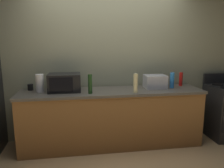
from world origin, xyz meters
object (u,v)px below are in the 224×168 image
object	(u,v)px
bottle_spray_cleaner	(172,80)
bottle_hand_soap	(136,83)
microwave	(64,83)
toaster_oven	(155,82)
bottle_wine	(90,84)
paper_towel_roll	(40,83)
mug_black	(30,87)
bottle_hot_sauce	(181,79)

from	to	relation	value
bottle_spray_cleaner	bottle_hand_soap	world-z (taller)	bottle_hand_soap
microwave	toaster_oven	size ratio (longest dim) A/B	1.41
bottle_hand_soap	bottle_wine	bearing A→B (deg)	173.94
microwave	bottle_hand_soap	xyz separation A→B (m)	(1.04, -0.27, 0.01)
toaster_oven	paper_towel_roll	bearing A→B (deg)	-179.68
microwave	mug_black	size ratio (longest dim) A/B	5.15
microwave	mug_black	distance (m)	0.56
bottle_spray_cleaner	mug_black	bearing A→B (deg)	175.46
paper_towel_roll	mug_black	distance (m)	0.25
bottle_wine	bottle_hot_sauce	xyz separation A→B (m)	(1.56, 0.32, -0.03)
bottle_wine	bottle_hot_sauce	size ratio (longest dim) A/B	1.24
bottle_spray_cleaner	bottle_hot_sauce	size ratio (longest dim) A/B	1.09
bottle_spray_cleaner	mug_black	size ratio (longest dim) A/B	2.67
bottle_wine	bottle_hand_soap	xyz separation A→B (m)	(0.66, -0.07, 0.00)
toaster_oven	mug_black	xyz separation A→B (m)	(-1.97, 0.16, -0.06)
paper_towel_roll	bottle_wine	xyz separation A→B (m)	(0.73, -0.20, 0.01)
bottle_hot_sauce	bottle_wine	bearing A→B (deg)	-168.28
paper_towel_roll	mug_black	xyz separation A→B (m)	(-0.17, 0.17, -0.09)
microwave	bottle_spray_cleaner	distance (m)	1.71
bottle_hand_soap	paper_towel_roll	bearing A→B (deg)	168.98
bottle_spray_cleaner	paper_towel_roll	bearing A→B (deg)	179.65
microwave	bottle_wine	xyz separation A→B (m)	(0.37, -0.20, 0.01)
microwave	mug_black	xyz separation A→B (m)	(-0.53, 0.17, -0.09)
bottle_hot_sauce	mug_black	size ratio (longest dim) A/B	2.44
mug_black	bottle_spray_cleaner	bearing A→B (deg)	-4.54
microwave	bottle_hot_sauce	size ratio (longest dim) A/B	2.11
bottle_spray_cleaner	mug_black	distance (m)	2.25
microwave	bottle_wine	distance (m)	0.42
toaster_oven	bottle_spray_cleaner	bearing A→B (deg)	-4.64
microwave	bottle_hot_sauce	distance (m)	1.94
toaster_oven	mug_black	distance (m)	1.97
toaster_oven	bottle_hot_sauce	world-z (taller)	bottle_hot_sauce
bottle_hot_sauce	bottle_hand_soap	world-z (taller)	bottle_hand_soap
microwave	toaster_oven	xyz separation A→B (m)	(1.44, 0.01, -0.03)
bottle_hot_sauce	bottle_spray_cleaner	bearing A→B (deg)	-148.41
toaster_oven	bottle_hand_soap	bearing A→B (deg)	-144.90
toaster_oven	paper_towel_roll	size ratio (longest dim) A/B	1.26
microwave	mug_black	bearing A→B (deg)	162.41
paper_towel_roll	bottle_spray_cleaner	world-z (taller)	paper_towel_roll
toaster_oven	paper_towel_roll	distance (m)	1.80
mug_black	toaster_oven	bearing A→B (deg)	-4.53
bottle_wine	toaster_oven	bearing A→B (deg)	11.27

